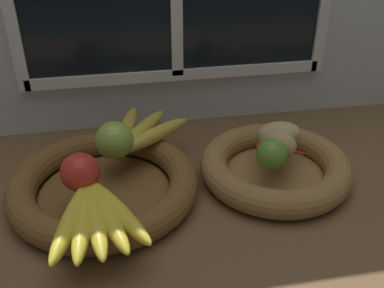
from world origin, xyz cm
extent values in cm
cube|color=brown|center=(0.00, 0.00, -1.50)|extent=(140.00, 90.00, 3.00)
cube|color=white|center=(0.00, 27.50, 12.00)|extent=(64.00, 1.20, 2.40)
cylinder|color=brown|center=(-17.05, 2.80, 0.50)|extent=(23.11, 23.11, 1.00)
torus|color=brown|center=(-17.05, 2.80, 2.52)|extent=(33.24, 33.24, 5.05)
cylinder|color=olive|center=(14.46, 2.80, 0.50)|extent=(18.86, 18.86, 1.00)
torus|color=olive|center=(14.46, 2.80, 2.52)|extent=(28.05, 28.05, 5.05)
sphere|color=red|center=(-20.25, -1.37, 8.25)|extent=(6.40, 6.40, 6.40)
sphere|color=#8CAD3D|center=(-14.57, 7.44, 8.50)|extent=(6.90, 6.90, 6.90)
ellipsoid|color=yellow|center=(-21.37, -10.44, 6.43)|extent=(7.09, 18.68, 2.77)
ellipsoid|color=yellow|center=(-19.73, -10.69, 6.43)|extent=(3.88, 18.69, 2.77)
ellipsoid|color=yellow|center=(-18.07, -10.64, 6.43)|extent=(4.95, 18.75, 2.77)
ellipsoid|color=yellow|center=(-16.44, -10.29, 6.43)|extent=(8.10, 18.55, 2.77)
ellipsoid|color=yellow|center=(-14.90, -9.67, 6.43)|extent=(10.98, 17.75, 2.77)
sphere|color=brown|center=(-19.17, -1.43, 6.43)|extent=(2.49, 2.49, 2.49)
ellipsoid|color=gold|center=(-7.05, 11.57, 6.50)|extent=(16.08, 12.82, 2.90)
ellipsoid|color=gold|center=(-9.28, 13.71, 6.50)|extent=(12.31, 16.39, 2.90)
ellipsoid|color=gold|center=(-12.11, 14.96, 6.50)|extent=(7.05, 17.97, 2.90)
sphere|color=brown|center=(-14.23, 6.32, 6.50)|extent=(2.61, 2.61, 2.61)
ellipsoid|color=tan|center=(16.33, 6.91, 7.12)|extent=(8.47, 5.86, 4.14)
ellipsoid|color=tan|center=(14.46, 2.80, 7.58)|extent=(8.50, 8.72, 5.06)
sphere|color=olive|center=(12.05, -0.82, 7.77)|extent=(5.43, 5.43, 5.43)
cone|color=red|center=(15.99, 2.62, 5.89)|extent=(10.03, 6.42, 1.69)
camera|label=1|loc=(-13.07, -61.97, 48.48)|focal=41.39mm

